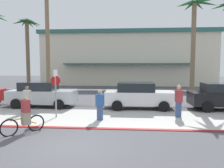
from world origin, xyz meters
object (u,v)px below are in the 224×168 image
palm_tree_1 (27,37)px  pedestrian_2 (100,106)px  car_white_2 (139,95)px  pedestrian_1 (27,101)px  pedestrian_0 (179,103)px  stop_sign_bike_lane (56,86)px  car_silver_1 (42,94)px  cyclist_yellow_0 (25,116)px  palm_tree_2 (47,18)px  palm_tree_3 (195,26)px

palm_tree_1 → pedestrian_2: bearing=-49.5°
car_white_2 → pedestrian_1: size_ratio=2.77×
palm_tree_1 → pedestrian_0: size_ratio=4.24×
stop_sign_bike_lane → pedestrian_0: stop_sign_bike_lane is taller
car_silver_1 → pedestrian_2: (4.41, -3.34, -0.15)m
cyclist_yellow_0 → pedestrian_2: 3.64m
stop_sign_bike_lane → car_silver_1: (-1.99, 2.94, -0.81)m
stop_sign_bike_lane → palm_tree_2: (-3.51, 8.25, 5.40)m
stop_sign_bike_lane → palm_tree_1: size_ratio=0.35×
palm_tree_1 → pedestrian_0: bearing=-35.4°
car_white_2 → pedestrian_0: size_ratio=2.54×
palm_tree_1 → pedestrian_2: 13.95m
car_white_2 → pedestrian_0: (2.03, -2.21, -0.07)m
pedestrian_0 → palm_tree_3: bearing=68.3°
car_white_2 → cyclist_yellow_0: bearing=-131.5°
pedestrian_2 → palm_tree_3: bearing=47.2°
palm_tree_1 → stop_sign_bike_lane: bearing=-57.5°
cyclist_yellow_0 → pedestrian_1: 4.01m
palm_tree_1 → pedestrian_1: size_ratio=4.62×
car_white_2 → cyclist_yellow_0: size_ratio=2.93×
stop_sign_bike_lane → pedestrian_2: bearing=-9.3°
palm_tree_2 → pedestrian_0: (10.05, -7.66, -6.27)m
car_silver_1 → cyclist_yellow_0: (1.61, -5.66, -0.18)m
palm_tree_2 → car_white_2: 11.51m
pedestrian_0 → car_silver_1: bearing=164.6°
palm_tree_1 → cyclist_yellow_0: 14.38m
car_silver_1 → car_white_2: 6.50m
palm_tree_1 → palm_tree_2: size_ratio=0.74×
palm_tree_2 → palm_tree_1: bearing=153.0°
car_silver_1 → cyclist_yellow_0: size_ratio=2.93×
palm_tree_3 → pedestrian_0: size_ratio=4.58×
palm_tree_1 → palm_tree_3: 15.32m
car_silver_1 → pedestrian_0: pedestrian_0 is taller
pedestrian_0 → pedestrian_2: 4.24m
pedestrian_2 → car_white_2: bearing=56.8°
car_white_2 → pedestrian_1: (-6.54, -1.87, -0.14)m
palm_tree_3 → cyclist_yellow_0: size_ratio=5.28×
pedestrian_0 → pedestrian_2: pedestrian_0 is taller
stop_sign_bike_lane → pedestrian_0: (6.54, 0.59, -0.87)m
palm_tree_2 → cyclist_yellow_0: (3.13, -10.97, -6.38)m
stop_sign_bike_lane → cyclist_yellow_0: (-0.38, -2.72, -0.98)m
palm_tree_2 → pedestrian_1: palm_tree_2 is taller
car_silver_1 → pedestrian_2: car_silver_1 is taller
car_silver_1 → palm_tree_2: bearing=106.0°
palm_tree_1 → pedestrian_1: bearing=-64.9°
cyclist_yellow_0 → palm_tree_3: bearing=45.2°
stop_sign_bike_lane → cyclist_yellow_0: size_ratio=1.71×
palm_tree_1 → pedestrian_0: 16.19m
palm_tree_1 → palm_tree_3: bearing=-10.8°
palm_tree_3 → pedestrian_1: size_ratio=5.00×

